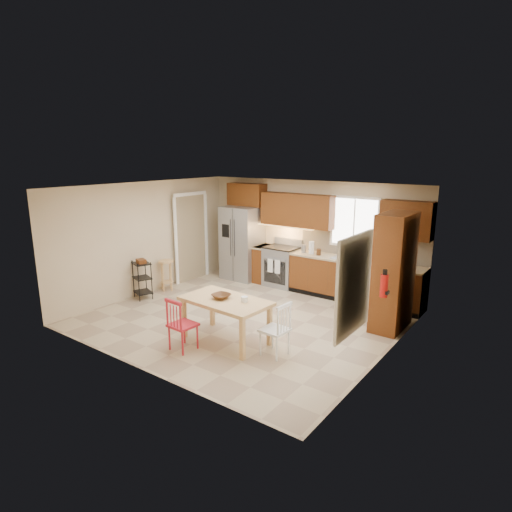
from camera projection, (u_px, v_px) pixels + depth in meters
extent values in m
plane|color=tan|center=(244.00, 318.00, 8.26)|extent=(5.50, 5.50, 0.00)
cube|color=silver|center=(243.00, 187.00, 7.68)|extent=(5.50, 5.00, 0.02)
cube|color=#CCB793|center=(310.00, 235.00, 9.93)|extent=(5.50, 0.02, 2.50)
cube|color=#CCB793|center=(135.00, 288.00, 6.01)|extent=(5.50, 0.02, 2.50)
cube|color=#CCB793|center=(147.00, 238.00, 9.55)|extent=(0.02, 5.00, 2.50)
cube|color=#CCB793|center=(389.00, 280.00, 6.39)|extent=(0.02, 5.00, 2.50)
cube|color=gray|center=(242.00, 243.00, 10.69)|extent=(0.92, 0.75, 1.82)
cube|color=gray|center=(282.00, 267.00, 10.19)|extent=(0.76, 0.63, 0.92)
cube|color=#623312|center=(263.00, 264.00, 10.52)|extent=(0.30, 0.60, 0.90)
cube|color=#623312|center=(355.00, 280.00, 9.15)|extent=(2.92, 0.60, 0.90)
cube|color=black|center=(375.00, 288.00, 8.60)|extent=(0.60, 0.02, 0.78)
cube|color=beige|center=(362.00, 245.00, 9.20)|extent=(2.92, 0.03, 0.55)
cube|color=#5D330F|center=(247.00, 195.00, 10.57)|extent=(1.00, 0.35, 0.55)
cube|color=#5D330F|center=(297.00, 210.00, 9.80)|extent=(1.80, 0.35, 0.75)
cube|color=#5D330F|center=(407.00, 220.00, 8.37)|extent=(1.00, 0.35, 0.75)
cube|color=white|center=(355.00, 222.00, 9.19)|extent=(1.12, 0.04, 1.12)
cube|color=gray|center=(347.00, 260.00, 9.16)|extent=(0.62, 0.46, 0.16)
cube|color=#FFBF66|center=(285.00, 226.00, 10.05)|extent=(1.60, 0.30, 0.01)
imported|color=#AA0F0B|center=(363.00, 258.00, 8.83)|extent=(0.09, 0.09, 0.19)
cylinder|color=white|center=(311.00, 248.00, 9.56)|extent=(0.12, 0.12, 0.28)
cylinder|color=gray|center=(304.00, 249.00, 9.69)|extent=(0.11, 0.11, 0.18)
cylinder|color=#4D2914|center=(319.00, 252.00, 9.44)|extent=(0.10, 0.10, 0.14)
cube|color=#623312|center=(394.00, 272.00, 7.57)|extent=(0.50, 0.95, 2.10)
cylinder|color=#AA0F0B|center=(384.00, 286.00, 6.62)|extent=(0.12, 0.12, 0.36)
cube|color=white|center=(354.00, 285.00, 5.48)|extent=(0.04, 1.02, 1.32)
cube|color=#8C7A59|center=(191.00, 238.00, 10.57)|extent=(0.04, 0.95, 2.10)
imported|color=#4D2914|center=(221.00, 299.00, 7.13)|extent=(0.32, 0.32, 0.07)
cylinder|color=white|center=(244.00, 300.00, 6.96)|extent=(0.11, 0.11, 0.12)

